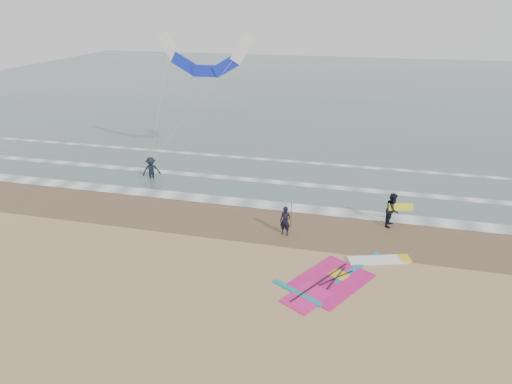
% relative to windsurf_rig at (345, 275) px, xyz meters
% --- Properties ---
extents(ground, '(120.00, 120.00, 0.00)m').
position_rel_windsurf_rig_xyz_m(ground, '(-3.17, -1.59, -0.04)').
color(ground, tan).
rests_on(ground, ground).
extents(sea_water, '(120.00, 80.00, 0.02)m').
position_rel_windsurf_rig_xyz_m(sea_water, '(-3.17, 46.41, -0.03)').
color(sea_water, '#47605E').
rests_on(sea_water, ground).
extents(wet_sand_band, '(120.00, 5.00, 0.01)m').
position_rel_windsurf_rig_xyz_m(wet_sand_band, '(-3.17, 4.41, -0.03)').
color(wet_sand_band, brown).
rests_on(wet_sand_band, ground).
extents(foam_waterline, '(120.00, 9.15, 0.02)m').
position_rel_windsurf_rig_xyz_m(foam_waterline, '(-3.17, 8.85, -0.01)').
color(foam_waterline, white).
rests_on(foam_waterline, ground).
extents(windsurf_rig, '(6.04, 5.72, 0.15)m').
position_rel_windsurf_rig_xyz_m(windsurf_rig, '(0.00, 0.00, 0.00)').
color(windsurf_rig, white).
rests_on(windsurf_rig, ground).
extents(person_standing, '(0.64, 0.48, 1.59)m').
position_rel_windsurf_rig_xyz_m(person_standing, '(-3.34, 3.22, 0.76)').
color(person_standing, black).
rests_on(person_standing, ground).
extents(person_walking, '(0.93, 1.08, 1.91)m').
position_rel_windsurf_rig_xyz_m(person_walking, '(2.10, 5.67, 0.91)').
color(person_walking, black).
rests_on(person_walking, ground).
extents(person_wading, '(1.42, 1.26, 1.91)m').
position_rel_windsurf_rig_xyz_m(person_wading, '(-13.79, 9.02, 0.92)').
color(person_wading, black).
rests_on(person_wading, ground).
extents(held_pole, '(0.17, 0.86, 1.82)m').
position_rel_windsurf_rig_xyz_m(held_pole, '(-3.04, 3.22, 1.13)').
color(held_pole, black).
rests_on(held_pole, ground).
extents(carried_kiteboard, '(1.30, 0.51, 0.39)m').
position_rel_windsurf_rig_xyz_m(carried_kiteboard, '(2.50, 5.57, 1.17)').
color(carried_kiteboard, yellow).
rests_on(carried_kiteboard, ground).
extents(surf_kite, '(6.72, 3.02, 8.20)m').
position_rel_windsurf_rig_xyz_m(surf_kite, '(-10.58, 11.92, 7.70)').
color(surf_kite, white).
rests_on(surf_kite, ground).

